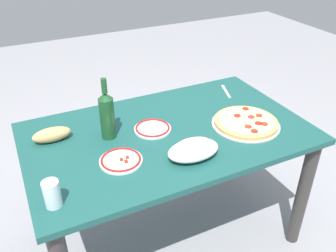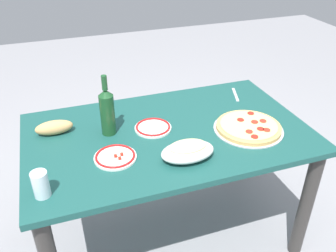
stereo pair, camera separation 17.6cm
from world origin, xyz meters
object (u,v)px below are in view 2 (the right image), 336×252
water_glass (41,184)px  bread_loaf (54,127)px  side_plate_far (115,157)px  dining_table (168,150)px  wine_bottle (107,111)px  baked_pasta_dish (188,151)px  pepperoni_pizza (249,127)px  side_plate_near (153,127)px

water_glass → bread_loaf: (0.08, 0.44, -0.02)m
side_plate_far → water_glass: bearing=-155.4°
dining_table → side_plate_far: size_ratio=7.36×
water_glass → side_plate_far: water_glass is taller
wine_bottle → dining_table: bearing=-16.2°
baked_pasta_dish → bread_loaf: (-0.54, 0.40, -0.01)m
dining_table → wine_bottle: size_ratio=4.56×
pepperoni_pizza → wine_bottle: size_ratio=1.13×
wine_bottle → bread_loaf: bearing=162.1°
pepperoni_pizza → side_plate_near: bearing=160.1°
dining_table → wine_bottle: 0.37m
side_plate_near → water_glass: bearing=-149.2°
water_glass → side_plate_far: 0.35m
dining_table → water_glass: bearing=-155.2°
side_plate_near → bread_loaf: 0.48m
wine_bottle → water_glass: (-0.33, -0.36, -0.07)m
dining_table → wine_bottle: (-0.28, 0.08, 0.24)m
dining_table → pepperoni_pizza: (0.38, -0.12, 0.13)m
baked_pasta_dish → wine_bottle: (-0.28, 0.32, 0.08)m
pepperoni_pizza → wine_bottle: wine_bottle is taller
bread_loaf → baked_pasta_dish: bearing=-36.8°
pepperoni_pizza → bread_loaf: bread_loaf is taller
wine_bottle → bread_loaf: size_ratio=1.69×
baked_pasta_dish → wine_bottle: wine_bottle is taller
pepperoni_pizza → wine_bottle: (-0.66, 0.20, 0.11)m
dining_table → baked_pasta_dish: bearing=-88.3°
baked_pasta_dish → side_plate_near: (-0.07, 0.28, -0.03)m
baked_pasta_dish → wine_bottle: bearing=131.6°
side_plate_far → bread_loaf: size_ratio=1.05×
wine_bottle → water_glass: size_ratio=2.79×
side_plate_far → bread_loaf: (-0.24, 0.30, 0.03)m
dining_table → water_glass: size_ratio=12.75×
pepperoni_pizza → side_plate_far: (-0.68, -0.02, -0.01)m
water_glass → side_plate_near: (0.54, 0.32, -0.05)m
wine_bottle → bread_loaf: wine_bottle is taller
pepperoni_pizza → baked_pasta_dish: size_ratio=1.43×
baked_pasta_dish → pepperoni_pizza: bearing=18.1°
baked_pasta_dish → bread_loaf: size_ratio=1.34×
dining_table → side_plate_near: (-0.06, 0.04, 0.12)m
dining_table → wine_bottle: bearing=163.8°
dining_table → pepperoni_pizza: bearing=-17.0°
pepperoni_pizza → side_plate_near: pepperoni_pizza is taller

